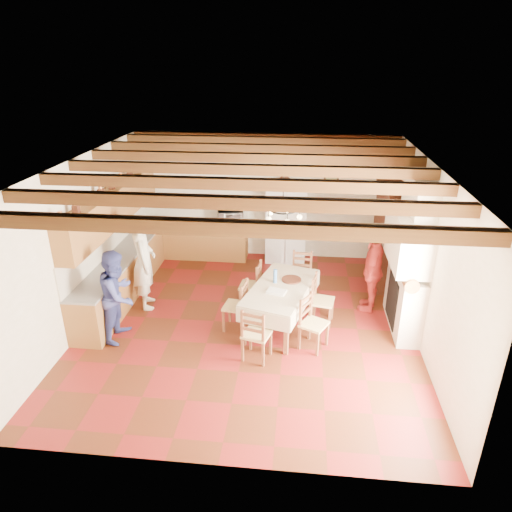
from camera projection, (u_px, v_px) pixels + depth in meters
The scene contains 31 objects.
floor at pixel (249, 324), 8.55m from camera, with size 6.00×6.50×0.02m, color #522210.
ceiling at pixel (248, 163), 7.33m from camera, with size 6.00×6.50×0.02m, color silver.
wall_back at pixel (265, 196), 10.90m from camera, with size 6.00×0.02×3.00m, color beige.
wall_front at pixel (213, 366), 4.98m from camera, with size 6.00×0.02×3.00m, color beige.
wall_left at pixel (83, 243), 8.22m from camera, with size 0.02×6.50×3.00m, color beige.
wall_right at pixel (426, 257), 7.66m from camera, with size 0.02×6.50×3.00m, color beige.
ceiling_beams at pixel (248, 169), 7.37m from camera, with size 6.00×6.30×0.16m, color #361D0F, non-canonical shape.
lower_cabinets_left at pixel (127, 272), 9.58m from camera, with size 0.60×4.30×0.86m, color brown.
lower_cabinets_back at pixel (200, 240), 11.20m from camera, with size 2.30×0.60×0.86m, color brown.
countertop_left at pixel (125, 252), 9.40m from camera, with size 0.62×4.30×0.04m, color slate.
countertop_back at pixel (199, 223), 11.02m from camera, with size 2.34×0.62×0.04m, color slate.
backsplash_left at pixel (110, 237), 9.30m from camera, with size 0.03×4.30×0.60m, color beige.
backsplash_back at pixel (201, 207), 11.15m from camera, with size 2.30×0.03×0.60m, color beige.
upper_cabinets at pixel (113, 207), 9.02m from camera, with size 0.35×4.20×0.70m, color brown.
fireplace at pixel (405, 257), 7.90m from camera, with size 0.56×1.60×2.80m, color beige, non-canonical shape.
wall_picture at pixel (331, 184), 10.59m from camera, with size 0.34×0.03×0.42m, color #302216.
refrigerator at pixel (287, 222), 10.88m from camera, with size 0.94×0.77×1.87m, color white.
hutch at pixel (389, 236), 9.62m from camera, with size 0.51×1.20×2.19m, color #37150C, non-canonical shape.
dining_table at pixel (281, 291), 8.20m from camera, with size 1.41×2.03×0.81m.
chandelier at pixel (283, 210), 7.58m from camera, with size 0.47×0.47×0.03m, color black.
chair_left_near at pixel (235, 305), 8.21m from camera, with size 0.42×0.40×0.96m, color brown, non-canonical shape.
chair_left_far at pixel (250, 285), 8.93m from camera, with size 0.42×0.40×0.96m, color brown, non-canonical shape.
chair_right_near at pixel (314, 323), 7.65m from camera, with size 0.42×0.40×0.96m, color brown, non-canonical shape.
chair_right_far at pixel (323, 300), 8.37m from camera, with size 0.42×0.40×0.96m, color brown, non-canonical shape.
chair_end_near at pixel (257, 333), 7.38m from camera, with size 0.42×0.40×0.96m, color brown, non-canonical shape.
chair_end_far at pixel (301, 276), 9.30m from camera, with size 0.42×0.40×0.96m, color brown, non-canonical shape.
person_man at pixel (144, 262), 8.78m from camera, with size 0.70×0.46×1.91m, color silver.
person_woman_blue at pixel (118, 295), 7.84m from camera, with size 0.80×0.62×1.65m, color #363F88.
person_woman_red at pixel (373, 270), 8.71m from camera, with size 0.98×0.41×1.67m, color #BA2F2C.
microwave at pixel (230, 217), 10.87m from camera, with size 0.58×0.39×0.32m, color silver.
fridge_vase at pixel (285, 178), 10.45m from camera, with size 0.26×0.26×0.27m, color #37150C.
Camera 1 is at (0.88, -7.25, 4.62)m, focal length 32.00 mm.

